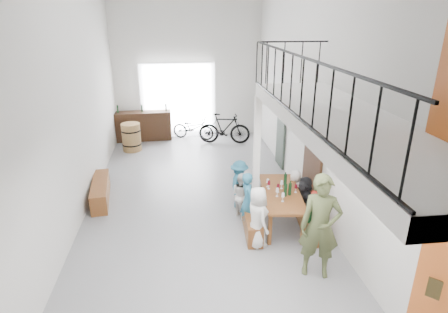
{
  "coord_description": "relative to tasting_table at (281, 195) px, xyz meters",
  "views": [
    {
      "loc": [
        -0.43,
        -8.23,
        4.54
      ],
      "look_at": [
        0.55,
        -0.5,
        1.54
      ],
      "focal_mm": 30.0,
      "sensor_mm": 36.0,
      "label": 1
    }
  ],
  "objects": [
    {
      "name": "floor",
      "position": [
        -1.79,
        0.93,
        -0.71
      ],
      "size": [
        12.0,
        12.0,
        0.0
      ],
      "primitive_type": "plane",
      "color": "gray",
      "rests_on": "ground"
    },
    {
      "name": "room_walls",
      "position": [
        -1.79,
        0.93,
        2.85
      ],
      "size": [
        12.0,
        12.0,
        12.0
      ],
      "color": "silver",
      "rests_on": "ground"
    },
    {
      "name": "gateway_portal",
      "position": [
        -2.19,
        6.87,
        0.69
      ],
      "size": [
        2.8,
        0.08,
        2.8
      ],
      "primitive_type": "cube",
      "color": "white",
      "rests_on": "ground"
    },
    {
      "name": "right_wall_decor",
      "position": [
        0.91,
        -0.94,
        1.04
      ],
      "size": [
        0.07,
        8.28,
        5.07
      ],
      "color": "#AC4815",
      "rests_on": "ground"
    },
    {
      "name": "balcony",
      "position": [
        0.19,
        -2.2,
        2.26
      ],
      "size": [
        1.52,
        5.62,
        4.0
      ],
      "color": "white",
      "rests_on": "ground"
    },
    {
      "name": "tasting_table",
      "position": [
        0.0,
        0.0,
        0.0
      ],
      "size": [
        1.06,
        2.08,
        0.79
      ],
      "rotation": [
        0.0,
        0.0,
        -0.12
      ],
      "color": "brown",
      "rests_on": "ground"
    },
    {
      "name": "bench_inner",
      "position": [
        -0.7,
        0.04,
        -0.48
      ],
      "size": [
        0.46,
        2.02,
        0.46
      ],
      "primitive_type": "cube",
      "rotation": [
        0.0,
        0.0,
        -0.07
      ],
      "color": "brown",
      "rests_on": "ground"
    },
    {
      "name": "bench_wall",
      "position": [
        0.59,
        0.06,
        -0.44
      ],
      "size": [
        0.58,
        2.31,
        0.53
      ],
      "primitive_type": "cube",
      "rotation": [
        0.0,
        0.0,
        -0.12
      ],
      "color": "brown",
      "rests_on": "ground"
    },
    {
      "name": "tableware",
      "position": [
        0.01,
        -0.01,
        0.22
      ],
      "size": [
        0.62,
        0.83,
        0.35
      ],
      "color": "black",
      "rests_on": "tasting_table"
    },
    {
      "name": "side_bench",
      "position": [
        -4.29,
        1.69,
        -0.46
      ],
      "size": [
        0.6,
        1.81,
        0.5
      ],
      "primitive_type": "cube",
      "rotation": [
        0.0,
        0.0,
        0.12
      ],
      "color": "brown",
      "rests_on": "ground"
    },
    {
      "name": "oak_barrel",
      "position": [
        -3.87,
        5.4,
        -0.22
      ],
      "size": [
        0.66,
        0.66,
        0.98
      ],
      "color": "olive",
      "rests_on": "ground"
    },
    {
      "name": "serving_counter",
      "position": [
        -3.54,
        6.58,
        -0.16
      ],
      "size": [
        2.09,
        0.67,
        1.09
      ],
      "primitive_type": "cube",
      "rotation": [
        0.0,
        0.0,
        0.05
      ],
      "color": "#321B11",
      "rests_on": "ground"
    },
    {
      "name": "counter_bottles",
      "position": [
        -3.54,
        6.57,
        0.52
      ],
      "size": [
        1.82,
        0.14,
        0.28
      ],
      "color": "black",
      "rests_on": "serving_counter"
    },
    {
      "name": "guest_left_a",
      "position": [
        -0.71,
        -0.79,
        -0.05
      ],
      "size": [
        0.57,
        0.73,
        1.31
      ],
      "primitive_type": "imported",
      "rotation": [
        0.0,
        0.0,
        1.83
      ],
      "color": "silver",
      "rests_on": "ground"
    },
    {
      "name": "guest_left_b",
      "position": [
        -0.78,
        -0.07,
        -0.04
      ],
      "size": [
        0.38,
        0.52,
        1.33
      ],
      "primitive_type": "imported",
      "rotation": [
        0.0,
        0.0,
        1.71
      ],
      "color": "#296A88",
      "rests_on": "ground"
    },
    {
      "name": "guest_left_c",
      "position": [
        -0.82,
        0.45,
        -0.16
      ],
      "size": [
        0.6,
        0.65,
        1.09
      ],
      "primitive_type": "imported",
      "rotation": [
        0.0,
        0.0,
        2.0
      ],
      "color": "silver",
      "rests_on": "ground"
    },
    {
      "name": "guest_left_d",
      "position": [
        -0.81,
        0.9,
        -0.1
      ],
      "size": [
        0.73,
        0.9,
        1.22
      ],
      "primitive_type": "imported",
      "rotation": [
        0.0,
        0.0,
        1.16
      ],
      "color": "#296A88",
      "rests_on": "ground"
    },
    {
      "name": "guest_right_a",
      "position": [
        0.56,
        -0.56,
        -0.17
      ],
      "size": [
        0.47,
        0.68,
        1.08
      ],
      "primitive_type": "imported",
      "rotation": [
        0.0,
        0.0,
        -1.94
      ],
      "color": "#B52B1F",
      "rests_on": "ground"
    },
    {
      "name": "guest_right_b",
      "position": [
        0.54,
        0.02,
        -0.15
      ],
      "size": [
        0.37,
        1.05,
        1.12
      ],
      "primitive_type": "imported",
      "rotation": [
        0.0,
        0.0,
        -1.53
      ],
      "color": "black",
      "rests_on": "ground"
    },
    {
      "name": "guest_right_c",
      "position": [
        0.51,
        0.61,
        -0.19
      ],
      "size": [
        0.5,
        0.59,
        1.02
      ],
      "primitive_type": "imported",
      "rotation": [
        0.0,
        0.0,
        -1.99
      ],
      "color": "silver",
      "rests_on": "ground"
    },
    {
      "name": "host_standing",
      "position": [
        0.19,
        -1.82,
        0.28
      ],
      "size": [
        0.83,
        0.67,
        1.98
      ],
      "primitive_type": "imported",
      "rotation": [
        0.0,
        0.0,
        -0.3
      ],
      "color": "#48512D",
      "rests_on": "ground"
    },
    {
      "name": "potted_plant",
      "position": [
        0.66,
        1.38,
        -0.49
      ],
      "size": [
        0.46,
        0.42,
        0.43
      ],
      "primitive_type": "imported",
      "rotation": [
        0.0,
        0.0,
        0.23
      ],
      "color": "#194518",
      "rests_on": "ground"
    },
    {
      "name": "bicycle_near",
      "position": [
        -1.67,
        6.45,
        -0.28
      ],
      "size": [
        1.72,
        1.16,
        0.85
      ],
      "primitive_type": "imported",
      "rotation": [
        0.0,
        0.0,
        1.17
      ],
      "color": "black",
      "rests_on": "ground"
    },
    {
      "name": "bicycle_far",
      "position": [
        -0.56,
        5.77,
        -0.14
      ],
      "size": [
        1.95,
        0.87,
        1.13
      ],
      "primitive_type": "imported",
      "rotation": [
        0.0,
        0.0,
        1.38
      ],
      "color": "black",
      "rests_on": "ground"
    }
  ]
}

